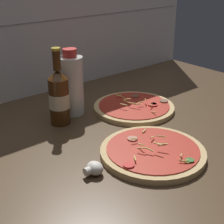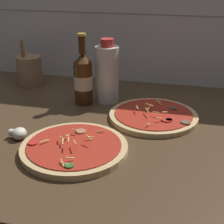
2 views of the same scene
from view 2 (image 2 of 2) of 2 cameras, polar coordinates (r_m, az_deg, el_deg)
counter_slab at (r=105.55cm, az=-3.66°, el=-2.83°), size 160.00×90.00×2.50cm
tile_backsplash at (r=139.81cm, az=1.78°, el=16.09°), size 160.00×1.13×60.00cm
pizza_near at (r=91.02cm, az=-6.31°, el=-5.92°), size 28.28×28.28×4.69cm
pizza_far at (r=109.80cm, az=6.93°, el=-0.64°), size 28.12×28.12×4.15cm
beer_bottle at (r=118.83cm, az=-4.81°, el=5.61°), size 6.43×6.43×24.50cm
oil_bottle at (r=120.40cm, az=-0.94°, el=6.48°), size 8.27×8.27×22.31cm
mushroom_left at (r=99.89cm, az=-15.28°, el=-3.44°), size 4.85×4.62×3.23cm
utensil_crock at (r=143.28cm, az=-13.55°, el=6.79°), size 10.10×10.10×17.77cm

